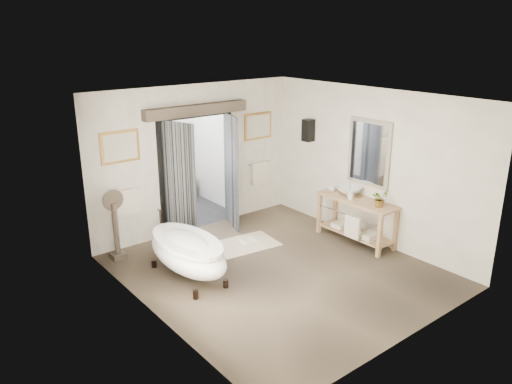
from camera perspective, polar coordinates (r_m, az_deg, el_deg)
ground_plane at (r=8.52m, az=2.55°, el=-9.00°), size 5.00×5.00×0.00m
room_shell at (r=7.73m, az=3.19°, el=2.90°), size 4.52×5.02×2.91m
shower_room at (r=11.30m, az=-10.80°, el=2.57°), size 2.22×2.01×2.51m
back_wall_dressing at (r=9.72m, az=-6.33°, el=4.24°), size 3.82×0.79×2.52m
clawfoot_tub at (r=8.21m, az=-7.85°, el=-6.79°), size 0.84×1.89×0.92m
vanity at (r=9.62m, az=11.34°, el=-2.79°), size 0.57×1.60×0.85m
pedestal_mirror at (r=9.10m, az=-15.74°, el=-4.10°), size 0.38×0.24×1.27m
rug at (r=9.49m, az=-1.28°, el=-5.98°), size 1.29×0.95×0.01m
slippers at (r=9.51m, az=-0.96°, el=-5.70°), size 0.38×0.28×0.05m
basin at (r=9.69m, az=10.59°, el=0.12°), size 0.63×0.63×0.17m
plant at (r=9.16m, az=13.96°, el=-0.71°), size 0.30×0.27×0.32m
soap_bottle_a at (r=9.47m, az=10.79°, el=-0.26°), size 0.11×0.11×0.19m
soap_bottle_b at (r=9.85m, az=8.71°, el=0.57°), size 0.16×0.16×0.19m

